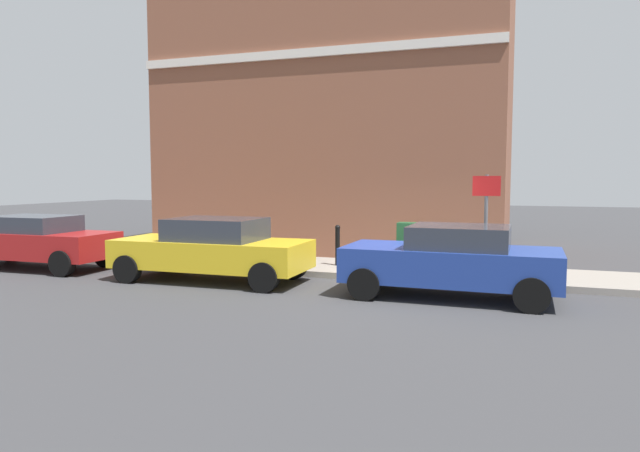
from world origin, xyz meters
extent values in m
plane|color=#38383A|center=(0.00, 0.00, 0.00)|extent=(80.00, 80.00, 0.00)
cube|color=gray|center=(2.00, 6.00, 0.07)|extent=(2.41, 30.00, 0.15)
cube|color=brown|center=(6.83, 3.25, 4.64)|extent=(7.26, 10.50, 9.28)
cube|color=silver|center=(3.16, 3.25, 5.81)|extent=(0.12, 10.50, 0.24)
cube|color=navy|center=(-0.42, -1.09, 0.66)|extent=(1.84, 4.18, 0.68)
cube|color=#2D333D|center=(-0.42, -1.26, 1.21)|extent=(1.59, 1.91, 0.46)
cylinder|color=black|center=(-1.24, 0.45, 0.32)|extent=(0.23, 0.64, 0.64)
cylinder|color=black|center=(0.44, 0.42, 0.32)|extent=(0.23, 0.64, 0.64)
cylinder|color=black|center=(-1.28, -2.61, 0.32)|extent=(0.23, 0.64, 0.64)
cylinder|color=black|center=(0.40, -2.63, 0.32)|extent=(0.23, 0.64, 0.64)
cube|color=gold|center=(-0.39, 4.31, 0.64)|extent=(1.83, 4.50, 0.64)
cube|color=#2D333D|center=(-0.39, 4.18, 1.20)|extent=(1.58, 2.05, 0.52)
cylinder|color=black|center=(-1.25, 5.98, 0.32)|extent=(0.23, 0.64, 0.64)
cylinder|color=black|center=(0.42, 6.01, 0.32)|extent=(0.23, 0.64, 0.64)
cylinder|color=black|center=(-1.20, 2.61, 0.32)|extent=(0.23, 0.64, 0.64)
cylinder|color=black|center=(0.47, 2.63, 0.32)|extent=(0.23, 0.64, 0.64)
cube|color=maroon|center=(-0.33, 9.64, 0.65)|extent=(1.77, 4.36, 0.66)
cube|color=#2D333D|center=(-0.33, 9.63, 1.17)|extent=(1.52, 2.05, 0.44)
cylinder|color=black|center=(0.42, 11.27, 0.32)|extent=(0.23, 0.64, 0.64)
cylinder|color=black|center=(-1.08, 8.01, 0.32)|extent=(0.23, 0.64, 0.64)
cylinder|color=black|center=(0.49, 8.04, 0.32)|extent=(0.23, 0.64, 0.64)
cube|color=#1E4C28|center=(1.81, 0.14, 0.72)|extent=(0.40, 0.55, 1.15)
cube|color=#333333|center=(1.81, 0.14, 0.19)|extent=(0.46, 0.61, 0.08)
cylinder|color=black|center=(1.91, 2.00, 0.62)|extent=(0.12, 0.12, 0.95)
sphere|color=black|center=(1.91, 2.00, 1.12)|extent=(0.14, 0.14, 0.14)
cylinder|color=black|center=(1.04, 3.68, 0.62)|extent=(0.12, 0.12, 0.95)
sphere|color=black|center=(1.04, 3.68, 1.12)|extent=(0.14, 0.14, 0.14)
cylinder|color=#59595B|center=(1.24, -1.66, 1.30)|extent=(0.08, 0.08, 2.30)
cube|color=white|center=(1.22, -1.66, 2.20)|extent=(0.03, 0.56, 0.40)
cube|color=red|center=(1.21, -1.66, 2.20)|extent=(0.01, 0.60, 0.44)
camera|label=1|loc=(-11.84, -2.38, 2.37)|focal=32.04mm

